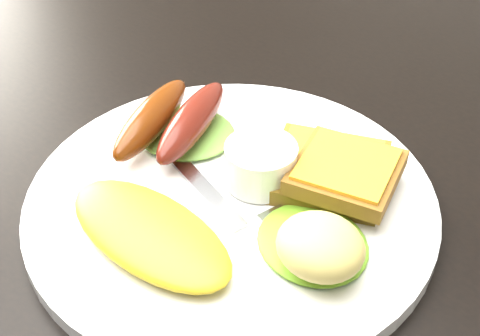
% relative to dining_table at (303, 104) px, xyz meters
% --- Properties ---
extents(dining_table, '(1.20, 0.80, 0.04)m').
position_rel_dining_table_xyz_m(dining_table, '(0.00, 0.00, 0.00)').
color(dining_table, black).
rests_on(dining_table, ground).
extents(plate, '(0.29, 0.29, 0.01)m').
position_rel_dining_table_xyz_m(plate, '(0.05, -0.17, 0.03)').
color(plate, white).
rests_on(plate, dining_table).
extents(lettuce_left, '(0.10, 0.09, 0.01)m').
position_rel_dining_table_xyz_m(lettuce_left, '(-0.02, -0.14, 0.04)').
color(lettuce_left, '#568F2F').
rests_on(lettuce_left, plate).
extents(lettuce_right, '(0.10, 0.10, 0.01)m').
position_rel_dining_table_xyz_m(lettuce_right, '(0.13, -0.17, 0.04)').
color(lettuce_right, '#598B18').
rests_on(lettuce_right, plate).
extents(omelette, '(0.14, 0.07, 0.02)m').
position_rel_dining_table_xyz_m(omelette, '(0.04, -0.24, 0.04)').
color(omelette, gold).
rests_on(omelette, plate).
extents(sausage_a, '(0.06, 0.11, 0.03)m').
position_rel_dining_table_xyz_m(sausage_a, '(-0.04, -0.16, 0.05)').
color(sausage_a, '#672709').
rests_on(sausage_a, lettuce_left).
extents(sausage_b, '(0.06, 0.11, 0.03)m').
position_rel_dining_table_xyz_m(sausage_b, '(-0.01, -0.14, 0.05)').
color(sausage_b, maroon).
rests_on(sausage_b, lettuce_left).
extents(ramekin, '(0.06, 0.06, 0.03)m').
position_rel_dining_table_xyz_m(ramekin, '(0.06, -0.14, 0.05)').
color(ramekin, white).
rests_on(ramekin, plate).
extents(toast_a, '(0.11, 0.11, 0.01)m').
position_rel_dining_table_xyz_m(toast_a, '(0.10, -0.11, 0.04)').
color(toast_a, '#7A5F12').
rests_on(toast_a, plate).
extents(toast_b, '(0.09, 0.09, 0.01)m').
position_rel_dining_table_xyz_m(toast_b, '(0.11, -0.11, 0.05)').
color(toast_b, olive).
rests_on(toast_b, toast_a).
extents(potato_salad, '(0.07, 0.06, 0.03)m').
position_rel_dining_table_xyz_m(potato_salad, '(0.14, -0.19, 0.06)').
color(potato_salad, beige).
rests_on(potato_salad, lettuce_right).
extents(fork, '(0.14, 0.06, 0.00)m').
position_rel_dining_table_xyz_m(fork, '(0.01, -0.17, 0.03)').
color(fork, '#ADAFB7').
rests_on(fork, plate).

